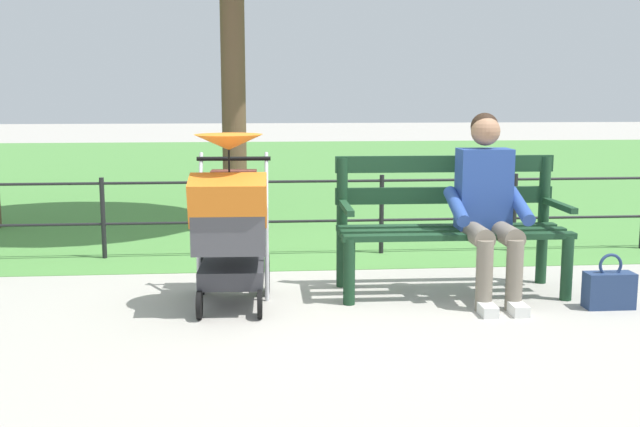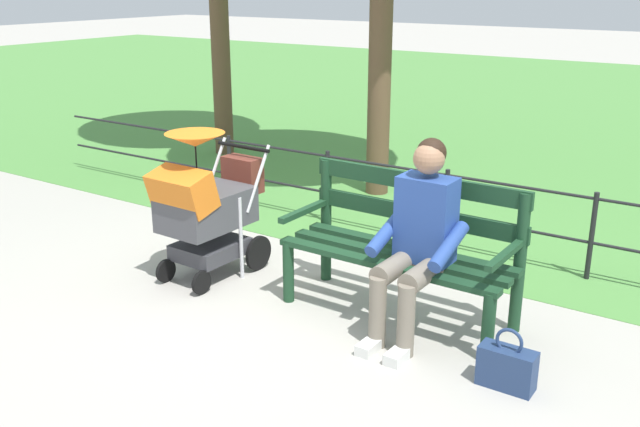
{
  "view_description": "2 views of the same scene",
  "coord_description": "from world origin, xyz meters",
  "px_view_note": "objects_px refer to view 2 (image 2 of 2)",
  "views": [
    {
      "loc": [
        0.51,
        5.12,
        1.42
      ],
      "look_at": [
        0.08,
        0.18,
        0.62
      ],
      "focal_mm": 42.69,
      "sensor_mm": 36.0,
      "label": 1
    },
    {
      "loc": [
        -2.91,
        3.96,
        2.22
      ],
      "look_at": [
        -0.29,
        0.04,
        0.66
      ],
      "focal_mm": 40.0,
      "sensor_mm": 36.0,
      "label": 2
    }
  ],
  "objects_px": {
    "stroller": "(206,204)",
    "park_bench": "(404,241)",
    "handbag": "(507,367)",
    "person_on_bench": "(418,235)"
  },
  "relations": [
    {
      "from": "stroller",
      "to": "park_bench",
      "type": "bearing_deg",
      "value": -169.37
    },
    {
      "from": "stroller",
      "to": "handbag",
      "type": "height_order",
      "value": "stroller"
    },
    {
      "from": "park_bench",
      "to": "person_on_bench",
      "type": "bearing_deg",
      "value": 132.81
    },
    {
      "from": "park_bench",
      "to": "person_on_bench",
      "type": "height_order",
      "value": "person_on_bench"
    },
    {
      "from": "stroller",
      "to": "handbag",
      "type": "relative_size",
      "value": 3.11
    },
    {
      "from": "park_bench",
      "to": "stroller",
      "type": "bearing_deg",
      "value": 10.63
    },
    {
      "from": "park_bench",
      "to": "stroller",
      "type": "distance_m",
      "value": 1.56
    },
    {
      "from": "stroller",
      "to": "handbag",
      "type": "xyz_separation_m",
      "value": [
        -2.48,
        0.25,
        -0.47
      ]
    },
    {
      "from": "person_on_bench",
      "to": "stroller",
      "type": "height_order",
      "value": "person_on_bench"
    },
    {
      "from": "person_on_bench",
      "to": "stroller",
      "type": "distance_m",
      "value": 1.75
    }
  ]
}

